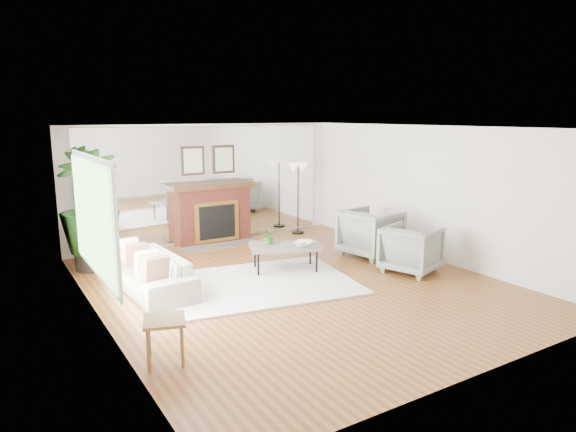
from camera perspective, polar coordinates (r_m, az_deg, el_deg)
ground at (r=8.37m, az=0.82°, el=-7.56°), size 7.00×7.00×0.00m
wall_left at (r=6.95m, az=-20.42°, el=-1.49°), size 0.02×7.00×2.50m
wall_right at (r=9.97m, az=15.51°, el=2.47°), size 0.02×7.00×2.50m
wall_back at (r=11.12m, az=-8.88°, el=3.62°), size 6.00×0.02×2.50m
mirror_panel at (r=11.10m, az=-8.84°, el=3.61°), size 5.40×0.04×2.40m
window_panel at (r=7.32m, az=-20.88°, el=-0.10°), size 0.04×2.40×1.50m
fireplace at (r=11.00m, az=-8.32°, el=0.44°), size 1.85×0.83×2.05m
area_rug at (r=8.32m, az=-3.66°, el=-7.57°), size 3.42×2.69×0.03m
coffee_table at (r=8.89m, az=-0.30°, el=-3.45°), size 1.38×1.10×0.48m
sofa at (r=8.21m, az=-15.11°, el=-6.19°), size 0.89×2.04×0.58m
armchair_back at (r=10.01m, az=9.20°, el=-1.86°), size 1.16×1.14×0.91m
armchair_front at (r=9.15m, az=13.52°, el=-3.59°), size 1.13×1.11×0.81m
side_table at (r=5.89m, az=-13.56°, el=-11.78°), size 0.56×0.56×0.51m
potted_ficus at (r=9.55m, az=-21.21°, el=0.99°), size 1.16×1.16×2.10m
floor_lamp at (r=11.62m, az=1.13°, el=4.76°), size 0.53×0.29×1.63m
tabletop_plant at (r=8.92m, az=-2.14°, el=-2.13°), size 0.28×0.25×0.31m
fruit_bowl at (r=8.78m, az=1.59°, el=-3.15°), size 0.34×0.34×0.07m
book at (r=9.02m, az=1.48°, el=-2.91°), size 0.23×0.31×0.02m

